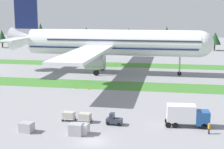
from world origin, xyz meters
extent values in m
plane|color=gray|center=(0.00, 0.00, 0.00)|extent=(400.00, 400.00, 0.00)
cube|color=#3D752D|center=(0.00, 36.49, 0.00)|extent=(320.00, 10.15, 0.01)
cube|color=#3D752D|center=(0.00, 68.80, 0.00)|extent=(320.00, 10.15, 0.01)
cylinder|color=white|center=(-6.17, 52.64, 9.25)|extent=(50.15, 7.75, 7.55)
sphere|color=white|center=(18.89, 52.54, 9.25)|extent=(7.40, 7.40, 7.40)
cone|color=white|center=(-33.67, 52.75, 9.82)|extent=(8.59, 7.21, 7.17)
cube|color=#141E4C|center=(-6.17, 52.64, 7.93)|extent=(48.93, 7.90, 0.36)
cube|color=#283342|center=(-3.11, 52.63, 10.19)|extent=(44.04, 7.80, 0.44)
cube|color=white|center=(-9.14, 73.24, 8.49)|extent=(8.08, 33.65, 0.68)
cylinder|color=#A3A3A8|center=(-7.97, 68.19, 6.01)|extent=(4.91, 4.17, 4.15)
cube|color=white|center=(-9.31, 32.07, 8.49)|extent=(8.08, 33.65, 0.68)
cylinder|color=#A3A3A8|center=(-8.09, 37.11, 6.01)|extent=(4.91, 4.17, 4.15)
cube|color=white|center=(-33.03, 61.13, 10.38)|extent=(4.50, 12.24, 0.48)
cube|color=white|center=(-33.10, 44.37, 10.38)|extent=(4.50, 12.24, 0.48)
cube|color=#141E4C|center=(-33.06, 52.75, 19.44)|extent=(7.15, 0.84, 12.84)
cylinder|color=#A3A3A8|center=(13.39, 52.56, 4.36)|extent=(0.44, 0.44, 7.52)
cylinder|color=black|center=(13.39, 52.56, 0.60)|extent=(1.20, 0.42, 1.20)
cylinder|color=#A3A3A8|center=(-10.20, 57.19, 4.48)|extent=(0.44, 0.44, 7.27)
cylinder|color=black|center=(-10.20, 57.19, 0.85)|extent=(1.70, 0.60, 1.70)
cylinder|color=#A3A3A8|center=(-10.24, 48.13, 4.48)|extent=(0.44, 0.44, 7.27)
cylinder|color=black|center=(-10.24, 48.13, 0.85)|extent=(1.70, 0.60, 1.70)
cube|color=#2D333D|center=(1.89, 7.48, 0.69)|extent=(2.70, 1.52, 0.77)
cube|color=#283342|center=(1.50, 7.51, 1.52)|extent=(0.79, 1.15, 0.90)
cylinder|color=black|center=(2.84, 7.95, 0.30)|extent=(0.61, 0.25, 0.60)
cylinder|color=black|center=(2.74, 6.85, 0.30)|extent=(0.61, 0.25, 0.60)
cylinder|color=black|center=(1.03, 8.10, 0.30)|extent=(0.61, 0.25, 0.60)
cylinder|color=black|center=(0.93, 7.01, 0.30)|extent=(0.61, 0.25, 0.60)
cube|color=#A3A3A8|center=(-3.20, 7.92, 0.40)|extent=(2.32, 1.68, 0.10)
cube|color=#ADA89E|center=(-3.20, 7.92, 1.00)|extent=(2.04, 1.48, 1.10)
cylinder|color=black|center=(-2.30, 8.53, 0.20)|extent=(0.41, 0.15, 0.40)
cylinder|color=black|center=(-2.42, 7.16, 0.20)|extent=(0.41, 0.15, 0.40)
cylinder|color=black|center=(-3.97, 8.68, 0.20)|extent=(0.41, 0.15, 0.40)
cylinder|color=black|center=(-4.09, 7.30, 0.20)|extent=(0.41, 0.15, 0.40)
cube|color=#A3A3A8|center=(-6.09, 8.17, 0.40)|extent=(2.32, 1.68, 0.10)
cube|color=#ADA89E|center=(-6.09, 8.17, 1.00)|extent=(2.04, 1.48, 1.10)
cylinder|color=black|center=(-5.19, 8.78, 0.20)|extent=(0.41, 0.15, 0.40)
cylinder|color=black|center=(-5.31, 7.41, 0.20)|extent=(0.41, 0.15, 0.40)
cylinder|color=black|center=(-6.86, 8.93, 0.20)|extent=(0.41, 0.15, 0.40)
cylinder|color=black|center=(-6.98, 7.55, 0.20)|extent=(0.41, 0.15, 0.40)
cube|color=#1E4C8E|center=(15.94, 8.79, 1.58)|extent=(2.33, 2.42, 2.20)
cube|color=#283342|center=(17.00, 8.85, 2.02)|extent=(0.20, 2.07, 0.97)
cube|color=silver|center=(12.60, 8.61, 2.18)|extent=(4.62, 2.55, 2.80)
cylinder|color=black|center=(16.11, 9.80, 0.48)|extent=(0.98, 0.35, 0.96)
cylinder|color=black|center=(16.22, 7.81, 0.48)|extent=(0.98, 0.35, 0.96)
cylinder|color=black|center=(11.64, 9.55, 0.48)|extent=(0.98, 0.35, 0.96)
cylinder|color=black|center=(11.76, 7.56, 0.48)|extent=(0.98, 0.35, 0.96)
cylinder|color=black|center=(10.52, 9.49, 0.48)|extent=(0.98, 0.35, 0.96)
cylinder|color=black|center=(10.63, 7.49, 0.48)|extent=(0.98, 0.35, 0.96)
cylinder|color=black|center=(16.78, 5.95, 0.42)|extent=(0.18, 0.18, 0.85)
cylinder|color=black|center=(16.70, 5.75, 0.42)|extent=(0.18, 0.18, 0.85)
cylinder|color=orange|center=(16.74, 5.85, 1.16)|extent=(0.36, 0.36, 0.62)
sphere|color=tan|center=(16.74, 5.85, 1.62)|extent=(0.24, 0.24, 0.24)
cylinder|color=orange|center=(16.82, 6.06, 1.13)|extent=(0.10, 0.10, 0.58)
cylinder|color=orange|center=(16.65, 5.64, 1.13)|extent=(0.10, 0.10, 0.58)
cube|color=#A3A3A8|center=(-10.90, 1.86, 0.76)|extent=(2.17, 1.82, 1.52)
cube|color=#A3A3A8|center=(-3.03, 1.93, 0.89)|extent=(2.04, 1.65, 1.77)
cube|color=#A3A3A8|center=(-2.25, 2.48, 0.82)|extent=(2.12, 1.75, 1.64)
cone|color=orange|center=(-11.66, 31.39, 0.23)|extent=(0.44, 0.44, 0.45)
cone|color=orange|center=(-8.23, 30.73, 0.32)|extent=(0.44, 0.44, 0.65)
cylinder|color=#4C3823|center=(-73.40, 112.40, 1.30)|extent=(0.70, 0.70, 2.60)
cone|color=#1E4223|center=(-73.40, 112.40, 5.78)|extent=(5.00, 5.00, 6.36)
cylinder|color=#4C3823|center=(-53.08, 113.38, 1.96)|extent=(0.70, 0.70, 3.92)
cone|color=#1E4223|center=(-53.08, 113.38, 8.26)|extent=(5.69, 5.69, 8.67)
cylinder|color=#4C3823|center=(-30.61, 116.85, 1.91)|extent=(0.70, 0.70, 3.81)
cone|color=#1E4223|center=(-30.61, 116.85, 7.19)|extent=(5.56, 5.56, 6.75)
cylinder|color=#4C3823|center=(-9.55, 115.88, 1.62)|extent=(0.70, 0.70, 3.25)
cone|color=#1E4223|center=(-9.55, 115.88, 6.74)|extent=(5.45, 5.45, 6.99)
cylinder|color=#4C3823|center=(8.65, 116.68, 1.65)|extent=(0.70, 0.70, 3.30)
cone|color=#1E4223|center=(8.65, 116.68, 7.33)|extent=(5.15, 5.15, 8.06)
cylinder|color=#4C3823|center=(31.10, 117.97, 1.46)|extent=(0.70, 0.70, 2.92)
cone|color=#1E4223|center=(31.10, 117.97, 5.77)|extent=(5.71, 5.71, 5.70)
camera|label=1|loc=(10.51, -43.90, 18.39)|focal=53.33mm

